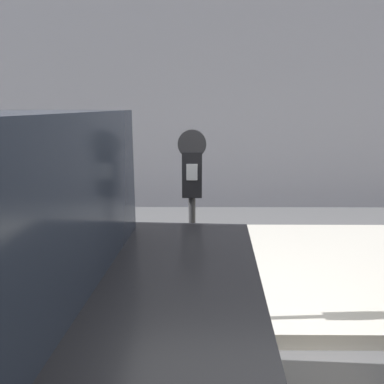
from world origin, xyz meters
TOP-DOWN VIEW (x-y plane):
  - sidewalk at (0.00, 2.20)m, footprint 24.00×2.80m
  - building_facade at (0.00, 5.26)m, footprint 24.00×0.30m
  - parking_meter at (0.13, 1.00)m, footprint 0.21×0.13m

SIDE VIEW (x-z plane):
  - sidewalk at x=0.00m, z-range 0.00..0.14m
  - parking_meter at x=0.13m, z-range 0.51..2.10m
  - building_facade at x=0.00m, z-range 0.00..4.51m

